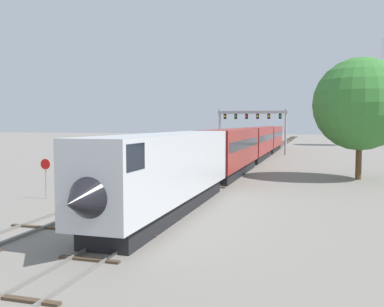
{
  "coord_description": "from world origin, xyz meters",
  "views": [
    {
      "loc": [
        10.48,
        -20.72,
        5.39
      ],
      "look_at": [
        1.0,
        12.0,
        3.0
      ],
      "focal_mm": 40.09,
      "sensor_mm": 36.0,
      "label": 1
    }
  ],
  "objects_px": {
    "trackside_tree_left": "(360,104)",
    "passenger_train": "(247,145)",
    "stop_sign": "(46,173)",
    "signal_gantry": "(252,121)"
  },
  "relations": [
    {
      "from": "trackside_tree_left",
      "to": "stop_sign",
      "type": "bearing_deg",
      "value": -141.94
    },
    {
      "from": "signal_gantry",
      "to": "stop_sign",
      "type": "distance_m",
      "value": 49.06
    },
    {
      "from": "stop_sign",
      "to": "trackside_tree_left",
      "type": "distance_m",
      "value": 29.03
    },
    {
      "from": "stop_sign",
      "to": "trackside_tree_left",
      "type": "relative_size",
      "value": 0.25
    },
    {
      "from": "signal_gantry",
      "to": "stop_sign",
      "type": "xyz_separation_m",
      "value": [
        -7.75,
        -48.28,
        -3.98
      ]
    },
    {
      "from": "passenger_train",
      "to": "stop_sign",
      "type": "height_order",
      "value": "passenger_train"
    },
    {
      "from": "trackside_tree_left",
      "to": "passenger_train",
      "type": "bearing_deg",
      "value": 139.03
    },
    {
      "from": "passenger_train",
      "to": "trackside_tree_left",
      "type": "bearing_deg",
      "value": -40.97
    },
    {
      "from": "passenger_train",
      "to": "trackside_tree_left",
      "type": "height_order",
      "value": "trackside_tree_left"
    },
    {
      "from": "passenger_train",
      "to": "trackside_tree_left",
      "type": "relative_size",
      "value": 6.93
    }
  ]
}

